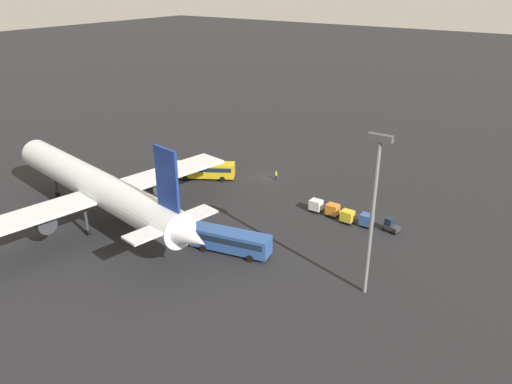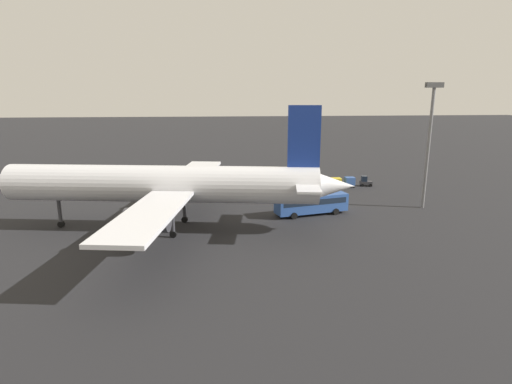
{
  "view_description": "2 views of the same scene",
  "coord_description": "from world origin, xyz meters",
  "views": [
    {
      "loc": [
        -49.35,
        74.09,
        35.83
      ],
      "look_at": [
        -7.81,
        14.55,
        4.12
      ],
      "focal_mm": 35.0,
      "sensor_mm": 36.0,
      "label": 1
    },
    {
      "loc": [
        3.89,
        84.77,
        17.92
      ],
      "look_at": [
        -3.17,
        23.01,
        3.09
      ],
      "focal_mm": 28.0,
      "sensor_mm": 36.0,
      "label": 2
    }
  ],
  "objects": [
    {
      "name": "shuttle_bus_far",
      "position": [
        -11.52,
        26.1,
        1.9
      ],
      "size": [
        11.85,
        5.23,
        3.16
      ],
      "rotation": [
        0.0,
        0.0,
        0.22
      ],
      "color": "#2D5199",
      "rests_on": "ground"
    },
    {
      "name": "light_pole",
      "position": [
        -30.92,
        24.34,
        12.14
      ],
      "size": [
        2.8,
        0.7,
        20.14
      ],
      "color": "slate",
      "rests_on": "ground"
    },
    {
      "name": "ground_plane",
      "position": [
        0.0,
        0.0,
        0.0
      ],
      "size": [
        600.0,
        600.0,
        0.0
      ],
      "primitive_type": "plane",
      "color": "#232326"
    },
    {
      "name": "airplane",
      "position": [
        9.98,
        30.98,
        6.36
      ],
      "size": [
        50.97,
        44.11,
        16.92
      ],
      "rotation": [
        0.0,
        0.0,
        -0.17
      ],
      "color": "silver",
      "rests_on": "ground"
    },
    {
      "name": "worker_person",
      "position": [
        -2.14,
        -0.24,
        0.87
      ],
      "size": [
        0.38,
        0.38,
        1.74
      ],
      "color": "#1E1E2D",
      "rests_on": "ground"
    },
    {
      "name": "cargo_cart_yellow",
      "position": [
        -21.08,
        8.57,
        1.19
      ],
      "size": [
        2.01,
        1.7,
        2.06
      ],
      "rotation": [
        0.0,
        0.0,
        -0.01
      ],
      "color": "#38383D",
      "rests_on": "ground"
    },
    {
      "name": "cargo_cart_orange",
      "position": [
        -18.09,
        7.75,
        1.19
      ],
      "size": [
        2.01,
        1.7,
        2.06
      ],
      "rotation": [
        0.0,
        0.0,
        -0.01
      ],
      "color": "#38383D",
      "rests_on": "ground"
    },
    {
      "name": "baggage_tug",
      "position": [
        -27.67,
        7.35,
        0.94
      ],
      "size": [
        2.58,
        1.97,
        2.1
      ],
      "rotation": [
        0.0,
        0.0,
        -0.16
      ],
      "color": "#333338",
      "rests_on": "ground"
    },
    {
      "name": "cargo_cart_white",
      "position": [
        -15.1,
        7.82,
        1.19
      ],
      "size": [
        2.01,
        1.7,
        2.06
      ],
      "rotation": [
        0.0,
        0.0,
        -0.01
      ],
      "color": "#38383D",
      "rests_on": "ground"
    },
    {
      "name": "shuttle_bus_near",
      "position": [
        9.36,
        7.05,
        1.85
      ],
      "size": [
        11.22,
        8.36,
        3.08
      ],
      "rotation": [
        0.0,
        0.0,
        0.55
      ],
      "color": "gold",
      "rests_on": "ground"
    },
    {
      "name": "cargo_cart_blue",
      "position": [
        -24.07,
        8.04,
        1.19
      ],
      "size": [
        2.01,
        1.7,
        2.06
      ],
      "rotation": [
        0.0,
        0.0,
        -0.01
      ],
      "color": "#38383D",
      "rests_on": "ground"
    }
  ]
}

